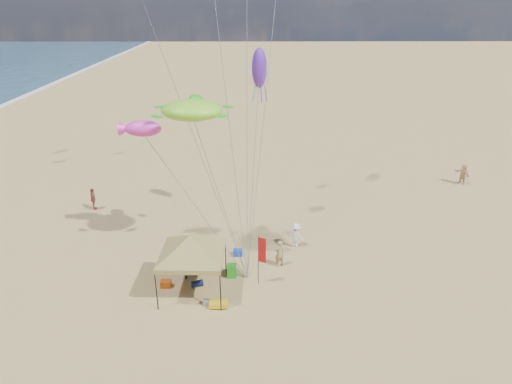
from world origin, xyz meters
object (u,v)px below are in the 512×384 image
person_near_b (192,263)px  person_far_c (463,174)px  cooler_red (166,284)px  feather_flag (261,253)px  chair_green (232,271)px  cooler_blue (238,253)px  beach_cart (218,304)px  chair_yellow (167,264)px  person_far_a (93,199)px  person_near_c (296,235)px  person_near_a (279,253)px  canopy_tent (191,237)px

person_near_b → person_far_c: (20.28, 13.09, -0.07)m
person_far_c → cooler_red: bearing=-79.2°
feather_flag → cooler_red: bearing=-177.6°
person_far_c → feather_flag: bearing=-72.4°
person_near_b → chair_green: bearing=-26.8°
cooler_red → chair_green: chair_green is taller
feather_flag → person_near_b: 3.89m
cooler_blue → beach_cart: (-0.82, -4.79, 0.01)m
cooler_blue → chair_yellow: chair_yellow is taller
chair_green → person_far_a: 13.25m
cooler_blue → person_near_c: 3.65m
person_near_a → chair_yellow: bearing=-22.4°
cooler_blue → chair_green: chair_green is taller
person_near_a → beach_cart: bearing=24.1°
cooler_red → chair_yellow: chair_yellow is taller
beach_cart → person_near_b: 3.11m
person_near_c → beach_cart: bearing=75.7°
person_near_b → canopy_tent: bearing=-108.6°
beach_cart → person_far_c: (18.71, 15.68, 0.65)m
canopy_tent → person_far_a: bearing=130.2°
cooler_blue → chair_green: (-0.27, -2.13, 0.16)m
person_near_b → person_far_a: 11.74m
canopy_tent → person_far_c: 24.76m
canopy_tent → cooler_blue: canopy_tent is taller
beach_cart → person_near_c: size_ratio=0.57×
chair_yellow → person_near_c: (7.39, 2.38, 0.43)m
chair_green → person_near_a: 2.85m
cooler_red → person_near_b: size_ratio=0.29×
chair_yellow → person_near_a: (6.28, 0.30, 0.46)m
beach_cart → person_far_c: 24.42m
cooler_red → person_near_b: 1.73m
person_near_c → person_far_a: person_far_a is taller
canopy_tent → person_near_a: 5.62m
cooler_red → feather_flag: bearing=2.4°
cooler_red → person_near_a: size_ratio=0.33×
person_near_b → beach_cart: bearing=-87.7°
beach_cart → person_far_c: size_ratio=0.53×
cooler_red → chair_green: size_ratio=0.77×
cooler_red → person_far_a: 11.61m
beach_cart → feather_flag: bearing=42.0°
feather_flag → person_far_a: feather_flag is taller
canopy_tent → cooler_blue: size_ratio=11.49×
chair_green → beach_cart: 2.73m
chair_yellow → person_near_a: 6.31m
chair_yellow → person_far_a: person_far_a is taller
beach_cart → person_near_b: size_ratio=0.49×
cooler_red → cooler_blue: size_ratio=1.00×
feather_flag → cooler_blue: (-1.31, 2.88, -1.72)m
chair_yellow → person_near_c: 7.78m
canopy_tent → cooler_red: bearing=166.4°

